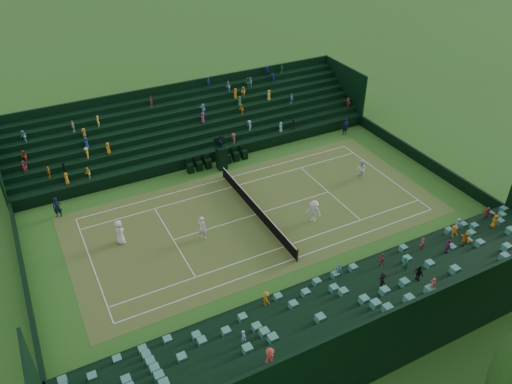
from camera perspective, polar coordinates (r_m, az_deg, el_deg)
ground at (r=36.68m, az=-0.00°, el=-2.59°), size 160.00×160.00×0.00m
court_surface at (r=36.67m, az=-0.00°, el=-2.58°), size 12.97×26.77×0.01m
perimeter_wall_north at (r=44.80m, az=18.38°, el=3.65°), size 17.17×0.20×1.00m
perimeter_wall_south at (r=33.84m, az=-24.96°, el=-9.08°), size 17.17×0.20×1.00m
perimeter_wall_east at (r=30.86m, az=7.40°, el=-10.19°), size 0.20×31.77×1.00m
perimeter_wall_west at (r=42.88m, az=-5.24°, el=3.97°), size 0.20×31.77×1.00m
north_grandstand at (r=27.90m, az=12.44°, el=-13.82°), size 6.60×32.00×4.90m
south_grandstand at (r=45.85m, az=-7.38°, el=7.41°), size 6.60×32.00×4.90m
tennis_net at (r=36.37m, az=-0.00°, el=-1.92°), size 11.67×0.10×1.06m
umpire_chair at (r=41.55m, az=-3.98°, el=4.28°), size 0.98×0.98×3.08m
courtside_chairs at (r=42.45m, az=-4.39°, el=3.58°), size 0.53×5.50×1.16m
player_near_west at (r=34.83m, az=-15.32°, el=-4.44°), size 0.96×0.70×1.80m
player_near_east at (r=34.18m, az=-6.17°, el=-4.05°), size 0.79×0.75×1.81m
player_far_west at (r=41.31m, az=11.93°, el=2.56°), size 0.94×0.83×1.62m
player_far_east at (r=35.79m, az=6.63°, el=-2.19°), size 1.28×1.17×1.73m
line_judge_north at (r=47.89m, az=10.17°, el=7.38°), size 0.41×0.61×1.62m
line_judge_south at (r=38.77m, az=-21.76°, el=-1.65°), size 0.53×0.67×1.62m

